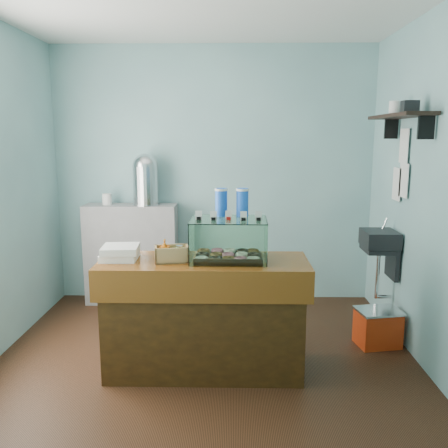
{
  "coord_description": "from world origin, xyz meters",
  "views": [
    {
      "loc": [
        0.23,
        -3.76,
        1.84
      ],
      "look_at": [
        0.15,
        -0.15,
        1.16
      ],
      "focal_mm": 38.0,
      "sensor_mm": 36.0,
      "label": 1
    }
  ],
  "objects_px": {
    "coffee_urn": "(145,178)",
    "red_cooler": "(378,327)",
    "display_case": "(229,237)",
    "counter": "(204,315)"
  },
  "relations": [
    {
      "from": "display_case",
      "to": "red_cooler",
      "type": "height_order",
      "value": "display_case"
    },
    {
      "from": "coffee_urn",
      "to": "red_cooler",
      "type": "bearing_deg",
      "value": -25.89
    },
    {
      "from": "display_case",
      "to": "coffee_urn",
      "type": "height_order",
      "value": "coffee_urn"
    },
    {
      "from": "red_cooler",
      "to": "coffee_urn",
      "type": "bearing_deg",
      "value": 143.52
    },
    {
      "from": "coffee_urn",
      "to": "red_cooler",
      "type": "distance_m",
      "value": 2.77
    },
    {
      "from": "counter",
      "to": "red_cooler",
      "type": "bearing_deg",
      "value": 17.74
    },
    {
      "from": "counter",
      "to": "display_case",
      "type": "relative_size",
      "value": 2.73
    },
    {
      "from": "counter",
      "to": "display_case",
      "type": "distance_m",
      "value": 0.64
    },
    {
      "from": "display_case",
      "to": "coffee_urn",
      "type": "distance_m",
      "value": 1.79
    },
    {
      "from": "coffee_urn",
      "to": "red_cooler",
      "type": "xyz_separation_m",
      "value": [
        2.23,
        -1.08,
        -1.22
      ]
    }
  ]
}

